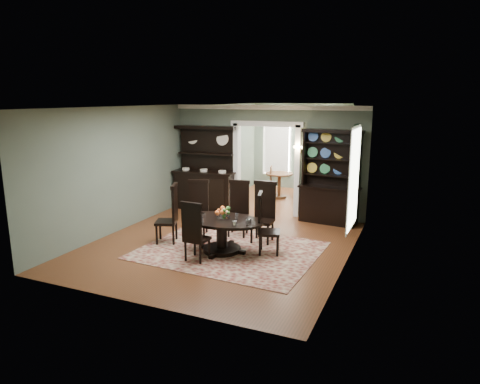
# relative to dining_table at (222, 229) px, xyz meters

# --- Properties ---
(room) EXTENTS (5.51, 6.01, 3.01)m
(room) POSITION_rel_dining_table_xyz_m (-0.22, 0.40, 1.08)
(room) COLOR brown
(room) RESTS_ON ground
(parlor) EXTENTS (3.51, 3.50, 3.01)m
(parlor) POSITION_rel_dining_table_xyz_m (-0.22, 5.89, 1.02)
(parlor) COLOR brown
(parlor) RESTS_ON ground
(doorway_trim) EXTENTS (2.08, 0.25, 2.57)m
(doorway_trim) POSITION_rel_dining_table_xyz_m (-0.22, 3.35, 1.12)
(doorway_trim) COLOR white
(doorway_trim) RESTS_ON floor
(right_window) EXTENTS (0.15, 1.47, 2.12)m
(right_window) POSITION_rel_dining_table_xyz_m (2.47, 1.28, 1.10)
(right_window) COLOR white
(right_window) RESTS_ON wall_right
(wall_sconce) EXTENTS (0.27, 0.21, 0.21)m
(wall_sconce) POSITION_rel_dining_table_xyz_m (0.73, 3.20, 1.39)
(wall_sconce) COLOR gold
(wall_sconce) RESTS_ON back_wall_right
(rug) EXTENTS (3.79, 3.05, 0.01)m
(rug) POSITION_rel_dining_table_xyz_m (0.13, 0.11, -0.49)
(rug) COLOR maroon
(rug) RESTS_ON floor
(dining_table) EXTENTS (1.86, 1.74, 0.72)m
(dining_table) POSITION_rel_dining_table_xyz_m (0.00, 0.00, 0.00)
(dining_table) COLOR black
(dining_table) RESTS_ON rug
(centerpiece) EXTENTS (1.47, 0.94, 0.24)m
(centerpiece) POSITION_rel_dining_table_xyz_m (0.03, 0.01, 0.29)
(centerpiece) COLOR silver
(centerpiece) RESTS_ON dining_table
(chair_far_left) EXTENTS (0.60, 0.58, 1.30)m
(chair_far_left) POSITION_rel_dining_table_xyz_m (-1.05, 0.91, 0.19)
(chair_far_left) COLOR black
(chair_far_left) RESTS_ON rug
(chair_far_mid) EXTENTS (0.56, 0.54, 1.30)m
(chair_far_mid) POSITION_rel_dining_table_xyz_m (-0.14, 1.23, 0.19)
(chair_far_mid) COLOR black
(chair_far_mid) RESTS_ON rug
(chair_far_right) EXTENTS (0.54, 0.51, 1.37)m
(chair_far_right) POSITION_rel_dining_table_xyz_m (0.56, 1.03, 0.22)
(chair_far_right) COLOR black
(chair_far_right) RESTS_ON rug
(chair_end_left) EXTENTS (0.62, 0.63, 1.34)m
(chair_end_left) POSITION_rel_dining_table_xyz_m (-1.30, 0.09, 0.21)
(chair_end_left) COLOR black
(chair_end_left) RESTS_ON rug
(chair_end_right) EXTENTS (0.57, 0.59, 1.30)m
(chair_end_right) POSITION_rel_dining_table_xyz_m (0.85, 0.26, 0.18)
(chair_end_right) COLOR black
(chair_end_right) RESTS_ON rug
(chair_near) EXTENTS (0.48, 0.45, 1.24)m
(chair_near) POSITION_rel_dining_table_xyz_m (-0.25, -0.73, 0.15)
(chair_near) COLOR black
(chair_near) RESTS_ON rug
(sideboard) EXTENTS (1.86, 0.73, 2.41)m
(sideboard) POSITION_rel_dining_table_xyz_m (-2.00, 3.07, 0.34)
(sideboard) COLOR black
(sideboard) RESTS_ON floor
(welsh_dresser) EXTENTS (1.60, 0.72, 2.41)m
(welsh_dresser) POSITION_rel_dining_table_xyz_m (1.61, 3.09, 0.38)
(welsh_dresser) COLOR black
(welsh_dresser) RESTS_ON floor
(parlor_table) EXTENTS (0.88, 0.88, 0.81)m
(parlor_table) POSITION_rel_dining_table_xyz_m (-0.45, 5.23, 0.03)
(parlor_table) COLOR brown
(parlor_table) RESTS_ON parlor_floor
(parlor_chair_left) EXTENTS (0.47, 0.46, 1.04)m
(parlor_chair_left) POSITION_rel_dining_table_xyz_m (-0.83, 5.13, 0.06)
(parlor_chair_left) COLOR brown
(parlor_chair_left) RESTS_ON parlor_floor
(parlor_chair_right) EXTENTS (0.47, 0.46, 1.04)m
(parlor_chair_right) POSITION_rel_dining_table_xyz_m (0.42, 5.09, 0.06)
(parlor_chair_right) COLOR brown
(parlor_chair_right) RESTS_ON parlor_floor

